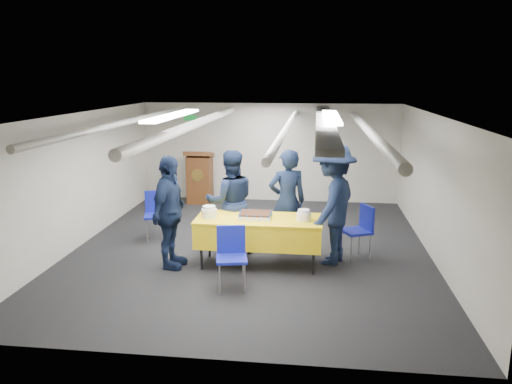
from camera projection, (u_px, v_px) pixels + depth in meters
The scene contains 14 objects.
ground at pixel (251, 248), 8.63m from camera, with size 7.00×7.00×0.00m, color black.
room_shell at pixel (259, 141), 8.61m from camera, with size 6.00×7.00×2.30m.
serving_table at pixel (259, 231), 7.74m from camera, with size 1.94×0.82×0.77m.
sheet_cake at pixel (255, 215), 7.70m from camera, with size 0.51×0.39×0.09m.
plate_stack_left at pixel (209, 212), 7.72m from camera, with size 0.24×0.24×0.18m.
plate_stack_right at pixel (304, 215), 7.55m from camera, with size 0.22×0.22×0.17m.
podium at pixel (200, 177), 11.62m from camera, with size 0.62×0.53×1.25m.
chair_near at pixel (231, 251), 6.95m from camera, with size 0.50×0.50×0.87m.
chair_right at pixel (361, 226), 8.10m from camera, with size 0.56×0.56×0.87m.
chair_left at pixel (156, 210), 9.07m from camera, with size 0.52×0.52×0.87m.
sailor_a at pixel (287, 201), 8.28m from camera, with size 0.64×0.42×1.75m, color black.
sailor_b at pixel (231, 202), 8.32m from camera, with size 0.84×0.66×1.73m, color black.
sailor_c at pixel (169, 213), 7.60m from camera, with size 1.03×0.43×1.76m, color black.
sailor_d at pixel (333, 204), 7.78m from camera, with size 1.24×0.71×1.92m, color black.
Camera 1 is at (1.07, -8.12, 2.90)m, focal length 35.00 mm.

